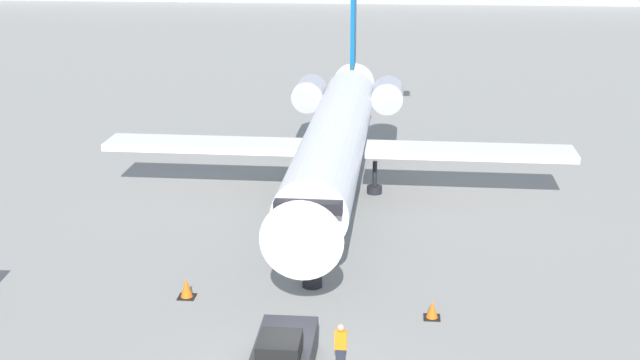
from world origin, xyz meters
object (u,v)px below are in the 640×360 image
at_px(traffic_cone_left, 186,288).
at_px(traffic_cone_right, 432,310).
at_px(airplane_main, 336,135).
at_px(pushback_tug, 283,357).
at_px(worker_near_tug, 341,347).

bearing_deg(traffic_cone_left, traffic_cone_right, -5.81).
relative_size(airplane_main, traffic_cone_right, 41.92).
distance_m(airplane_main, pushback_tug, 18.79).
height_order(worker_near_tug, traffic_cone_left, worker_near_tug).
bearing_deg(traffic_cone_right, pushback_tug, -136.86).
relative_size(airplane_main, worker_near_tug, 17.40).
relative_size(airplane_main, traffic_cone_left, 35.71).
distance_m(pushback_tug, worker_near_tug, 1.90).
distance_m(pushback_tug, traffic_cone_right, 6.78).
height_order(pushback_tug, traffic_cone_right, pushback_tug).
bearing_deg(worker_near_tug, traffic_cone_right, 53.12).
height_order(airplane_main, traffic_cone_right, airplane_main).
height_order(pushback_tug, worker_near_tug, pushback_tug).
bearing_deg(airplane_main, traffic_cone_right, -71.83).
bearing_deg(traffic_cone_left, pushback_tug, -50.99).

